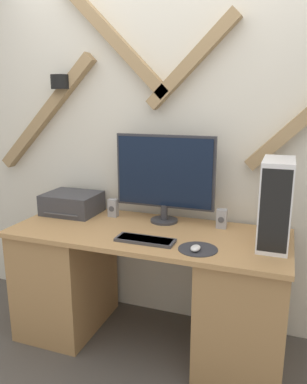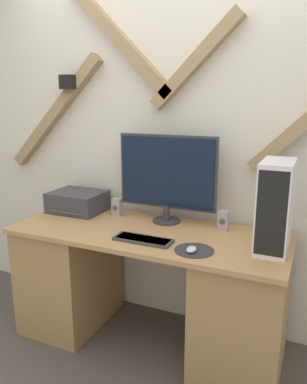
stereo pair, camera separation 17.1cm
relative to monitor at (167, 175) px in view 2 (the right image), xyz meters
name	(u,v)px [view 2 (the right image)]	position (x,y,z in m)	size (l,w,h in m)	color
ground_plane	(123,373)	(-0.04, -0.57, -1.13)	(12.00, 12.00, 0.00)	#4C4742
wall_back	(171,137)	(-0.05, 0.19, 0.23)	(6.40, 0.19, 2.70)	silver
desk	(148,285)	(-0.04, -0.22, -0.72)	(1.77, 0.71, 0.80)	tan
monitor	(167,175)	(0.00, 0.00, 0.00)	(0.68, 0.19, 0.59)	#333338
keyboard	(143,240)	(0.01, -0.39, -0.32)	(0.35, 0.13, 0.02)	#3D3D42
mousepad	(194,250)	(0.33, -0.41, -0.33)	(0.22, 0.22, 0.00)	#2D2D33
mouse	(191,249)	(0.33, -0.44, -0.31)	(0.05, 0.08, 0.03)	silver
computer_tower	(275,206)	(0.72, -0.20, -0.08)	(0.17, 0.34, 0.50)	white
printer	(78,202)	(-0.70, -0.04, -0.26)	(0.39, 0.32, 0.15)	#38383D
speaker_left	(117,207)	(-0.38, -0.02, -0.27)	(0.06, 0.06, 0.13)	#99999E
speaker_right	(223,220)	(0.39, 0.00, -0.27)	(0.06, 0.06, 0.13)	#99999E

